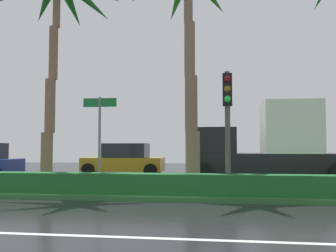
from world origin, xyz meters
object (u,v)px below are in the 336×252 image
Objects in this scene: traffic_signal_median_right at (227,109)px; street_name_sign at (100,130)px; car_in_traffic_second at (124,160)px; palm_tree_centre at (190,2)px; box_truck_lead at (267,147)px.

traffic_signal_median_right reaches higher than street_name_sign.
traffic_signal_median_right is 0.85× the size of car_in_traffic_second.
street_name_sign reaches higher than car_in_traffic_second.
palm_tree_centre reaches higher than traffic_signal_median_right.
palm_tree_centre is 1.91× the size of car_in_traffic_second.
palm_tree_centre reaches higher than car_in_traffic_second.
box_truck_lead is at bearing 40.00° from street_name_sign.
palm_tree_centre is 4.45m from traffic_signal_median_right.
palm_tree_centre is 2.24× the size of traffic_signal_median_right.
palm_tree_centre is 6.95m from box_truck_lead.
box_truck_lead is (3.04, 3.63, -5.09)m from palm_tree_centre.
traffic_signal_median_right reaches higher than car_in_traffic_second.
palm_tree_centre is at bearing 121.10° from car_in_traffic_second.
traffic_signal_median_right reaches higher than box_truck_lead.
car_in_traffic_second is at bearing 98.94° from street_name_sign.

